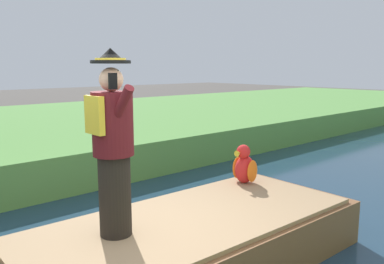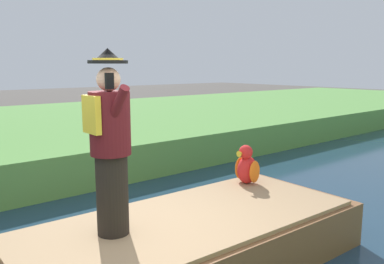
% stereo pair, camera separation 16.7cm
% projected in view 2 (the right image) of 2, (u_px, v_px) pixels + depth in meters
% --- Properties ---
extents(boat, '(1.93, 4.26, 0.61)m').
position_uv_depth(boat, '(191.00, 242.00, 4.55)').
color(boat, brown).
rests_on(boat, canal_water).
extents(person_pirate, '(0.61, 0.42, 1.85)m').
position_uv_depth(person_pirate, '(110.00, 144.00, 3.90)').
color(person_pirate, black).
rests_on(person_pirate, boat).
extents(parrot_plush, '(0.36, 0.35, 0.57)m').
position_uv_depth(parrot_plush, '(247.00, 167.00, 5.74)').
color(parrot_plush, red).
rests_on(parrot_plush, boat).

